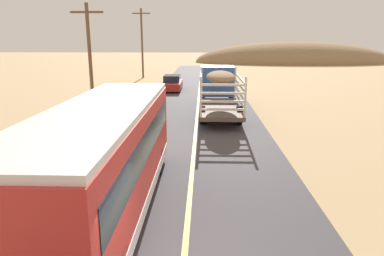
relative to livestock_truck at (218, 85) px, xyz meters
The scene contains 6 objects.
livestock_truck is the anchor object (origin of this frame).
bus 16.21m from the livestock_truck, 103.66° to the right, with size 2.54×10.00×3.21m.
car_far 10.23m from the livestock_truck, 113.92° to the left, with size 1.80×4.40×1.46m.
power_pole_mid 9.15m from the livestock_truck, behind, with size 2.20×0.24×7.28m.
power_pole_far 22.51m from the livestock_truck, 113.43° to the left, with size 2.20×0.24×8.56m.
distant_hill 53.63m from the livestock_truck, 70.66° to the left, with size 41.16×18.71×8.44m, color #8D6E4C.
Camera 1 is at (0.42, -5.72, 5.02)m, focal length 32.94 mm.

